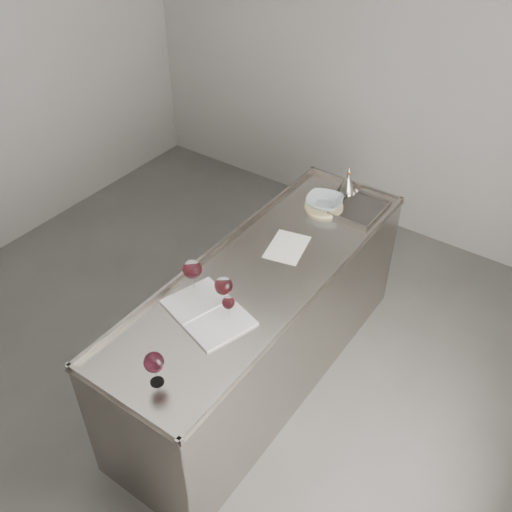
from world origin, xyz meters
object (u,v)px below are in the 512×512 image
Objects in this scene: wine_glass_right at (154,363)px; ceramic_bowl at (324,202)px; wine_glass_left at (192,270)px; counter at (263,324)px; wine_funnel at (347,184)px; notebook at (208,312)px; wine_glass_middle at (224,286)px; wine_glass_small at (228,303)px.

ceramic_bowl is at bearing 93.04° from wine_glass_right.
wine_glass_left is at bearing 114.54° from wine_glass_right.
counter is 1.20m from wine_funnel.
wine_glass_right is at bearing -86.96° from ceramic_bowl.
wine_glass_left reaches higher than wine_funnel.
wine_funnel is (0.03, 0.28, 0.01)m from ceramic_bowl.
wine_funnel reaches higher than wine_glass_right.
wine_funnel is at bearing 91.77° from wine_glass_right.
notebook is at bearing 100.74° from wine_glass_right.
ceramic_bowl is at bearing -96.35° from wine_funnel.
ceramic_bowl is 0.28m from wine_funnel.
counter is 4.30× the size of notebook.
wine_glass_middle is at bearing 87.20° from notebook.
wine_glass_left is 0.88× the size of ceramic_bowl.
counter is at bearing -89.44° from wine_funnel.
wine_glass_right reaches higher than counter.
counter is at bearing 88.77° from wine_glass_middle.
notebook is at bearing -28.48° from wine_glass_left.
wine_glass_right is at bearing -86.92° from counter.
wine_glass_left is 0.39× the size of notebook.
wine_glass_small is (0.01, 0.56, -0.04)m from wine_glass_right.
ceramic_bowl is at bearing 95.05° from wine_glass_small.
ceramic_bowl is (-0.03, 1.18, -0.09)m from wine_glass_middle.
wine_funnel is (-0.08, 1.52, -0.04)m from wine_glass_small.
counter is 0.72m from wine_glass_small.
wine_glass_middle reaches higher than wine_glass_small.
counter is 1.17m from wine_glass_right.
wine_glass_left is at bearing -179.42° from wine_glass_middle.
ceramic_bowl is (0.19, 1.18, -0.11)m from wine_glass_left.
wine_glass_small is at bearing 88.59° from wine_glass_right.
ceramic_bowl is (0.00, 1.28, 0.04)m from notebook.
wine_glass_middle is (-0.01, -0.38, 0.61)m from counter.
counter is 10.97× the size of wine_glass_left.
wine_glass_middle is at bearing 0.58° from wine_glass_left.
wine_glass_small reaches higher than notebook.
wine_funnel reaches higher than wine_glass_small.
notebook is 1.56m from wine_funnel.
wine_glass_right is at bearing -84.30° from wine_glass_middle.
wine_glass_middle reaches higher than notebook.
counter reaches higher than notebook.
wine_glass_middle reaches higher than wine_glass_right.
wine_glass_left is at bearing 169.35° from wine_glass_small.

